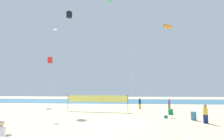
{
  "coord_description": "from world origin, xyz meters",
  "views": [
    {
      "loc": [
        2.14,
        -17.92,
        3.09
      ],
      "look_at": [
        -0.52,
        10.96,
        5.86
      ],
      "focal_mm": 31.79,
      "sensor_mm": 36.0,
      "label": 1
    }
  ],
  "objects_px": {
    "mother_figure": "(1,137)",
    "kite_black_box": "(69,15)",
    "beach_handbag": "(166,117)",
    "beachgoer_navy_shirt": "(140,103)",
    "kite_magenta_diamond": "(55,31)",
    "volleyball_net": "(97,99)",
    "kite_orange_tube": "(168,27)",
    "folding_beach_chair": "(171,113)",
    "trash_barrel": "(194,116)",
    "beachgoer_mustard_shirt": "(205,113)",
    "beachgoer_plum_shirt": "(169,103)",
    "kite_red_box": "(50,60)"
  },
  "relations": [
    {
      "from": "beachgoer_mustard_shirt",
      "to": "beach_handbag",
      "type": "distance_m",
      "value": 4.26
    },
    {
      "from": "folding_beach_chair",
      "to": "kite_black_box",
      "type": "xyz_separation_m",
      "value": [
        -14.99,
        10.85,
        15.66
      ]
    },
    {
      "from": "kite_red_box",
      "to": "trash_barrel",
      "type": "bearing_deg",
      "value": -37.06
    },
    {
      "from": "beachgoer_mustard_shirt",
      "to": "beachgoer_plum_shirt",
      "type": "bearing_deg",
      "value": -123.2
    },
    {
      "from": "volleyball_net",
      "to": "kite_black_box",
      "type": "xyz_separation_m",
      "value": [
        -5.97,
        5.42,
        14.49
      ]
    },
    {
      "from": "folding_beach_chair",
      "to": "kite_black_box",
      "type": "relative_size",
      "value": 0.05
    },
    {
      "from": "trash_barrel",
      "to": "beachgoer_plum_shirt",
      "type": "bearing_deg",
      "value": 90.6
    },
    {
      "from": "mother_figure",
      "to": "kite_black_box",
      "type": "xyz_separation_m",
      "value": [
        -4.75,
        24.31,
        15.24
      ]
    },
    {
      "from": "beach_handbag",
      "to": "kite_red_box",
      "type": "distance_m",
      "value": 26.17
    },
    {
      "from": "kite_red_box",
      "to": "kite_magenta_diamond",
      "type": "bearing_deg",
      "value": -63.94
    },
    {
      "from": "volleyball_net",
      "to": "beachgoer_mustard_shirt",
      "type": "bearing_deg",
      "value": -37.53
    },
    {
      "from": "kite_magenta_diamond",
      "to": "kite_black_box",
      "type": "height_order",
      "value": "kite_black_box"
    },
    {
      "from": "trash_barrel",
      "to": "beachgoer_mustard_shirt",
      "type": "bearing_deg",
      "value": -74.01
    },
    {
      "from": "mother_figure",
      "to": "volleyball_net",
      "type": "bearing_deg",
      "value": 66.43
    },
    {
      "from": "trash_barrel",
      "to": "volleyball_net",
      "type": "xyz_separation_m",
      "value": [
        -10.9,
        6.98,
        1.23
      ]
    },
    {
      "from": "trash_barrel",
      "to": "kite_black_box",
      "type": "xyz_separation_m",
      "value": [
        -16.87,
        12.41,
        15.71
      ]
    },
    {
      "from": "trash_barrel",
      "to": "kite_orange_tube",
      "type": "bearing_deg",
      "value": 87.91
    },
    {
      "from": "folding_beach_chair",
      "to": "trash_barrel",
      "type": "distance_m",
      "value": 2.44
    },
    {
      "from": "beach_handbag",
      "to": "volleyball_net",
      "type": "bearing_deg",
      "value": 145.17
    },
    {
      "from": "mother_figure",
      "to": "kite_black_box",
      "type": "height_order",
      "value": "kite_black_box"
    },
    {
      "from": "beachgoer_mustard_shirt",
      "to": "volleyball_net",
      "type": "height_order",
      "value": "volleyball_net"
    },
    {
      "from": "beachgoer_navy_shirt",
      "to": "kite_black_box",
      "type": "distance_m",
      "value": 19.52
    },
    {
      "from": "kite_magenta_diamond",
      "to": "kite_orange_tube",
      "type": "distance_m",
      "value": 19.52
    },
    {
      "from": "kite_orange_tube",
      "to": "volleyball_net",
      "type": "bearing_deg",
      "value": -146.04
    },
    {
      "from": "volleyball_net",
      "to": "kite_magenta_diamond",
      "type": "xyz_separation_m",
      "value": [
        -6.03,
        -0.58,
        9.83
      ]
    },
    {
      "from": "kite_red_box",
      "to": "kite_magenta_diamond",
      "type": "height_order",
      "value": "kite_magenta_diamond"
    },
    {
      "from": "beachgoer_mustard_shirt",
      "to": "beachgoer_plum_shirt",
      "type": "xyz_separation_m",
      "value": [
        -0.63,
        13.5,
        -0.07
      ]
    },
    {
      "from": "folding_beach_chair",
      "to": "kite_magenta_diamond",
      "type": "distance_m",
      "value": 19.26
    },
    {
      "from": "folding_beach_chair",
      "to": "kite_magenta_diamond",
      "type": "xyz_separation_m",
      "value": [
        -15.04,
        4.85,
        11.0
      ]
    },
    {
      "from": "kite_red_box",
      "to": "beach_handbag",
      "type": "bearing_deg",
      "value": -38.45
    },
    {
      "from": "beachgoer_navy_shirt",
      "to": "kite_orange_tube",
      "type": "bearing_deg",
      "value": 27.46
    },
    {
      "from": "beach_handbag",
      "to": "kite_magenta_diamond",
      "type": "distance_m",
      "value": 19.08
    },
    {
      "from": "beachgoer_navy_shirt",
      "to": "beachgoer_plum_shirt",
      "type": "relative_size",
      "value": 1.06
    },
    {
      "from": "mother_figure",
      "to": "kite_orange_tube",
      "type": "xyz_separation_m",
      "value": [
        12.66,
        26.59,
        13.31
      ]
    },
    {
      "from": "beachgoer_navy_shirt",
      "to": "kite_magenta_diamond",
      "type": "xyz_separation_m",
      "value": [
        -12.16,
        -4.58,
        10.59
      ]
    },
    {
      "from": "kite_black_box",
      "to": "kite_magenta_diamond",
      "type": "bearing_deg",
      "value": -90.52
    },
    {
      "from": "beachgoer_mustard_shirt",
      "to": "kite_orange_tube",
      "type": "height_order",
      "value": "kite_orange_tube"
    },
    {
      "from": "beachgoer_navy_shirt",
      "to": "kite_red_box",
      "type": "relative_size",
      "value": 0.18
    },
    {
      "from": "beach_handbag",
      "to": "kite_black_box",
      "type": "xyz_separation_m",
      "value": [
        -14.37,
        11.27,
        15.98
      ]
    },
    {
      "from": "folding_beach_chair",
      "to": "beach_handbag",
      "type": "bearing_deg",
      "value": -153.71
    },
    {
      "from": "folding_beach_chair",
      "to": "kite_red_box",
      "type": "relative_size",
      "value": 0.1
    },
    {
      "from": "mother_figure",
      "to": "folding_beach_chair",
      "type": "xyz_separation_m",
      "value": [
        10.24,
        13.46,
        -0.43
      ]
    },
    {
      "from": "beachgoer_plum_shirt",
      "to": "kite_red_box",
      "type": "height_order",
      "value": "kite_red_box"
    },
    {
      "from": "beachgoer_plum_shirt",
      "to": "beachgoer_mustard_shirt",
      "type": "bearing_deg",
      "value": 106.11
    },
    {
      "from": "beachgoer_mustard_shirt",
      "to": "volleyball_net",
      "type": "bearing_deg",
      "value": -73.41
    },
    {
      "from": "beach_handbag",
      "to": "beachgoer_navy_shirt",
      "type": "bearing_deg",
      "value": 102.99
    },
    {
      "from": "mother_figure",
      "to": "beachgoer_navy_shirt",
      "type": "distance_m",
      "value": 24.04
    },
    {
      "from": "kite_orange_tube",
      "to": "mother_figure",
      "type": "bearing_deg",
      "value": -115.46
    },
    {
      "from": "beachgoer_plum_shirt",
      "to": "kite_magenta_diamond",
      "type": "distance_m",
      "value": 20.59
    },
    {
      "from": "folding_beach_chair",
      "to": "volleyball_net",
      "type": "relative_size",
      "value": 0.1
    }
  ]
}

